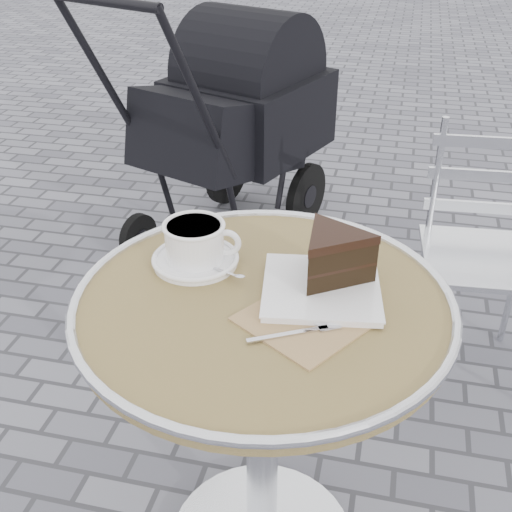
% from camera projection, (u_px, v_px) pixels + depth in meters
% --- Properties ---
extents(cafe_table, '(0.72, 0.72, 0.74)m').
position_uv_depth(cafe_table, '(263.00, 366.00, 1.28)').
color(cafe_table, silver).
rests_on(cafe_table, ground).
extents(cappuccino_set, '(0.20, 0.17, 0.09)m').
position_uv_depth(cappuccino_set, '(196.00, 246.00, 1.28)').
color(cappuccino_set, white).
rests_on(cappuccino_set, cafe_table).
extents(cake_plate_set, '(0.27, 0.35, 0.12)m').
position_uv_depth(cake_plate_set, '(330.00, 264.00, 1.20)').
color(cake_plate_set, '#A07B58').
rests_on(cake_plate_set, cafe_table).
extents(bistro_chair, '(0.38, 0.38, 0.79)m').
position_uv_depth(bistro_chair, '(484.00, 222.00, 1.97)').
color(bistro_chair, silver).
rests_on(bistro_chair, ground).
extents(baby_stroller, '(0.81, 1.15, 1.10)m').
position_uv_depth(baby_stroller, '(233.00, 129.00, 2.67)').
color(baby_stroller, black).
rests_on(baby_stroller, ground).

